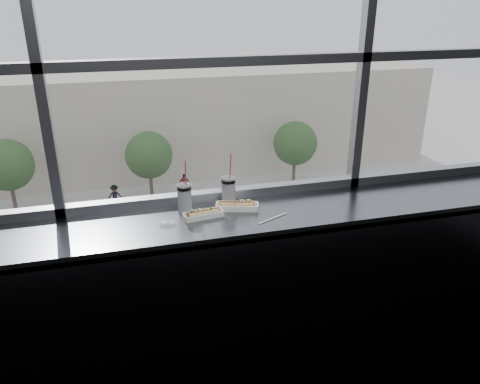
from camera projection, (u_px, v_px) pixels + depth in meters
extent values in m
plane|color=black|center=(219.00, 268.00, 3.37)|extent=(6.00, 0.00, 6.00)
plane|color=silver|center=(213.00, 8.00, 2.72)|extent=(6.00, 0.00, 6.00)
cube|color=slate|center=(227.00, 220.00, 2.93)|extent=(6.00, 0.55, 0.06)
cube|color=slate|center=(238.00, 313.00, 2.90)|extent=(6.00, 0.04, 1.04)
cube|color=white|center=(203.00, 217.00, 2.89)|extent=(0.26, 0.12, 0.01)
cube|color=white|center=(203.00, 215.00, 2.88)|extent=(0.26, 0.12, 0.03)
cylinder|color=tan|center=(203.00, 213.00, 2.88)|extent=(0.20, 0.07, 0.04)
cylinder|color=brown|center=(203.00, 212.00, 2.87)|extent=(0.20, 0.06, 0.03)
cube|color=white|center=(237.00, 209.00, 3.00)|extent=(0.29, 0.16, 0.01)
cube|color=white|center=(237.00, 206.00, 2.99)|extent=(0.29, 0.16, 0.04)
cylinder|color=tan|center=(237.00, 205.00, 2.99)|extent=(0.21, 0.10, 0.05)
cylinder|color=brown|center=(237.00, 203.00, 2.98)|extent=(0.22, 0.09, 0.03)
cylinder|color=white|center=(185.00, 199.00, 2.93)|extent=(0.09, 0.09, 0.18)
cylinder|color=black|center=(184.00, 188.00, 2.90)|extent=(0.09, 0.09, 0.02)
cylinder|color=silver|center=(184.00, 185.00, 2.90)|extent=(0.10, 0.10, 0.01)
cylinder|color=#D53052|center=(186.00, 174.00, 2.86)|extent=(0.01, 0.05, 0.18)
cylinder|color=white|center=(228.00, 192.00, 3.03)|extent=(0.09, 0.09, 0.18)
cylinder|color=black|center=(228.00, 180.00, 3.00)|extent=(0.09, 0.09, 0.02)
cylinder|color=silver|center=(228.00, 178.00, 3.00)|extent=(0.10, 0.10, 0.01)
cylinder|color=#D53052|center=(230.00, 167.00, 2.96)|extent=(0.01, 0.05, 0.19)
cylinder|color=white|center=(273.00, 218.00, 2.87)|extent=(0.21, 0.11, 0.01)
ellipsoid|color=silver|center=(167.00, 222.00, 2.80)|extent=(0.10, 0.07, 0.03)
plane|color=#BDBAB6|center=(125.00, 142.00, 46.58)|extent=(120.00, 120.00, 0.00)
cube|color=black|center=(143.00, 260.00, 25.63)|extent=(80.00, 10.00, 0.06)
cube|color=#BDBAB6|center=(134.00, 203.00, 32.76)|extent=(80.00, 6.00, 0.04)
cube|color=#C0B59E|center=(123.00, 115.00, 40.14)|extent=(50.00, 14.00, 8.00)
imported|color=maroon|center=(137.00, 212.00, 28.79)|extent=(3.46, 6.71, 2.14)
imported|color=#9D1B0C|center=(159.00, 283.00, 21.82)|extent=(2.74, 5.93, 1.93)
imported|color=white|center=(337.00, 192.00, 32.07)|extent=(3.00, 5.77, 1.84)
imported|color=#394783|center=(388.00, 250.00, 24.70)|extent=(2.39, 5.72, 1.91)
imported|color=black|center=(5.00, 306.00, 20.23)|extent=(3.02, 5.95, 1.91)
imported|color=white|center=(308.00, 261.00, 23.61)|extent=(2.54, 5.84, 1.93)
imported|color=#66605B|center=(115.00, 193.00, 31.94)|extent=(0.82, 0.62, 1.85)
imported|color=#66605B|center=(184.00, 182.00, 33.91)|extent=(0.82, 0.62, 1.85)
cylinder|color=#47382B|center=(14.00, 198.00, 30.47)|extent=(0.25, 0.25, 2.49)
sphere|color=#335A27|center=(7.00, 165.00, 29.59)|extent=(3.33, 3.33, 3.33)
cylinder|color=#47382B|center=(151.00, 186.00, 32.61)|extent=(0.24, 0.24, 2.42)
sphere|color=#335A27|center=(149.00, 155.00, 31.76)|extent=(3.23, 3.23, 3.23)
cylinder|color=#47382B|center=(294.00, 172.00, 35.15)|extent=(0.24, 0.24, 2.43)
sphere|color=#335A27|center=(295.00, 143.00, 34.30)|extent=(3.24, 3.24, 3.24)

